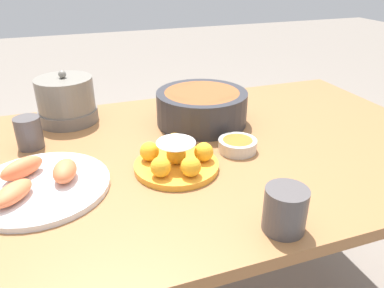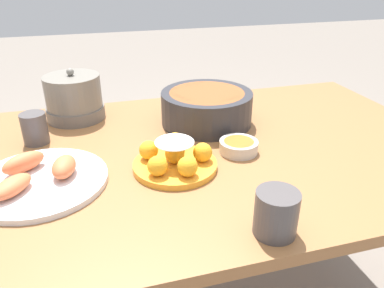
% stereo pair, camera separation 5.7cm
% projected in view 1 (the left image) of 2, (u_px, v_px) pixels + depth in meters
% --- Properties ---
extents(dining_table, '(1.43, 0.89, 0.70)m').
position_uv_depth(dining_table, '(205.00, 173.00, 1.09)').
color(dining_table, '#936038').
rests_on(dining_table, ground_plane).
extents(cake_plate, '(0.21, 0.21, 0.08)m').
position_uv_depth(cake_plate, '(176.00, 159.00, 0.93)').
color(cake_plate, gold).
rests_on(cake_plate, dining_table).
extents(serving_bowl, '(0.29, 0.29, 0.10)m').
position_uv_depth(serving_bowl, '(202.00, 107.00, 1.19)').
color(serving_bowl, '#2D2D33').
rests_on(serving_bowl, dining_table).
extents(sauce_bowl, '(0.11, 0.11, 0.03)m').
position_uv_depth(sauce_bowl, '(237.00, 145.00, 1.03)').
color(sauce_bowl, beige).
rests_on(sauce_bowl, dining_table).
extents(seafood_platter, '(0.32, 0.32, 0.06)m').
position_uv_depth(seafood_platter, '(39.00, 183.00, 0.86)').
color(seafood_platter, silver).
rests_on(seafood_platter, dining_table).
extents(cup_near, '(0.08, 0.08, 0.09)m').
position_uv_depth(cup_near, '(285.00, 210.00, 0.72)').
color(cup_near, '#4C4747').
rests_on(cup_near, dining_table).
extents(cup_far, '(0.07, 0.07, 0.09)m').
position_uv_depth(cup_far, '(29.00, 133.00, 1.04)').
color(cup_far, '#4C4747').
rests_on(cup_far, dining_table).
extents(warming_pot, '(0.19, 0.19, 0.17)m').
position_uv_depth(warming_pot, '(66.00, 100.00, 1.19)').
color(warming_pot, '#66605B').
rests_on(warming_pot, dining_table).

